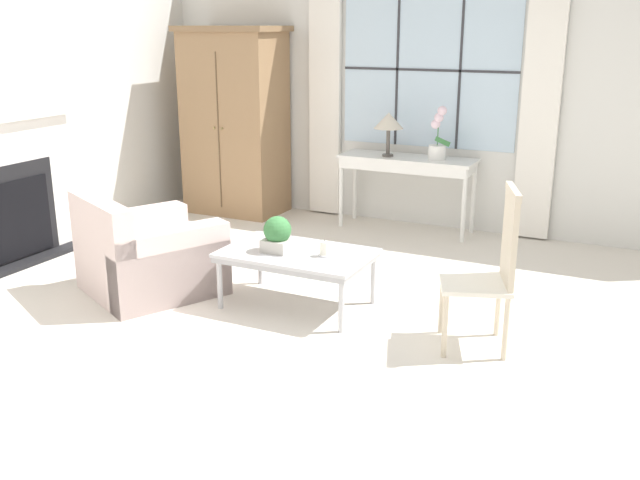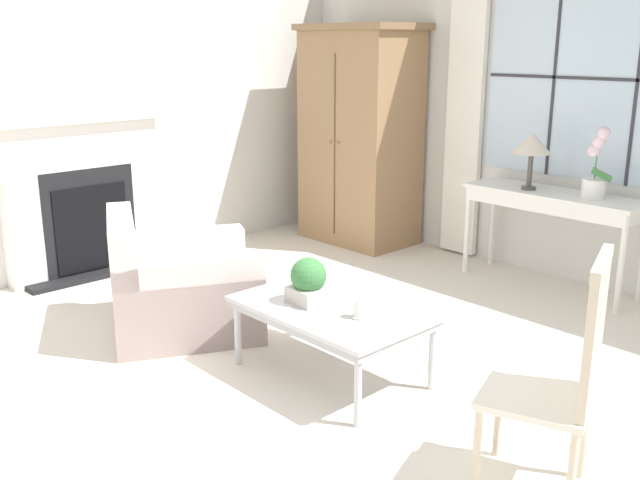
% 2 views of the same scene
% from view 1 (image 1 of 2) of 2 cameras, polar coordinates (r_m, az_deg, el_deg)
% --- Properties ---
extents(ground_plane, '(14.00, 14.00, 0.00)m').
position_cam_1_polar(ground_plane, '(5.12, -2.43, -6.83)').
color(ground_plane, silver).
extents(wall_back_windowed, '(7.20, 0.14, 2.80)m').
position_cam_1_polar(wall_back_windowed, '(7.51, 8.65, 11.65)').
color(wall_back_windowed, silver).
rests_on(wall_back_windowed, ground_plane).
extents(wall_left, '(0.06, 7.20, 2.80)m').
position_cam_1_polar(wall_left, '(7.10, -22.53, 10.32)').
color(wall_left, silver).
rests_on(wall_left, ground_plane).
extents(fireplace, '(0.34, 1.39, 2.08)m').
position_cam_1_polar(fireplace, '(6.86, -23.61, 4.27)').
color(fireplace, black).
rests_on(fireplace, ground_plane).
extents(armoire, '(1.12, 0.73, 2.04)m').
position_cam_1_polar(armoire, '(8.07, -6.81, 9.43)').
color(armoire, '#93704C').
rests_on(armoire, ground_plane).
extents(console_table, '(1.39, 0.45, 0.76)m').
position_cam_1_polar(console_table, '(7.35, 6.98, 5.94)').
color(console_table, white).
rests_on(console_table, ground_plane).
extents(table_lamp, '(0.30, 0.30, 0.45)m').
position_cam_1_polar(table_lamp, '(7.29, 5.51, 9.40)').
color(table_lamp, '#4C4742').
rests_on(table_lamp, console_table).
extents(potted_orchid, '(0.22, 0.17, 0.53)m').
position_cam_1_polar(potted_orchid, '(7.21, 9.41, 7.95)').
color(potted_orchid, white).
rests_on(potted_orchid, console_table).
extents(armchair_upholstered, '(1.23, 1.24, 0.81)m').
position_cam_1_polar(armchair_upholstered, '(5.81, -13.60, -1.40)').
color(armchair_upholstered, beige).
rests_on(armchair_upholstered, ground_plane).
extents(side_chair_wooden, '(0.56, 0.56, 1.08)m').
position_cam_1_polar(side_chair_wooden, '(4.71, 13.67, -1.73)').
color(side_chair_wooden, white).
rests_on(side_chair_wooden, ground_plane).
extents(coffee_table, '(1.10, 0.69, 0.44)m').
position_cam_1_polar(coffee_table, '(5.32, -1.86, -1.35)').
color(coffee_table, '#BCBCC1').
rests_on(coffee_table, ground_plane).
extents(potted_plant_small, '(0.21, 0.21, 0.27)m').
position_cam_1_polar(potted_plant_small, '(5.29, -3.42, 0.45)').
color(potted_plant_small, '#BCB7AD').
rests_on(potted_plant_small, coffee_table).
extents(pillar_candle, '(0.09, 0.09, 0.12)m').
position_cam_1_polar(pillar_candle, '(5.18, 0.36, -0.77)').
color(pillar_candle, silver).
rests_on(pillar_candle, coffee_table).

